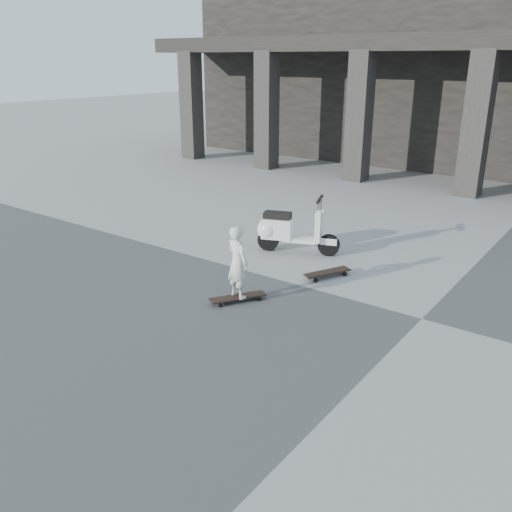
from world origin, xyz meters
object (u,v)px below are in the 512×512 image
Objects in this scene: skateboard_spare at (327,273)px; child at (238,262)px; scooter at (284,230)px; longboard at (238,297)px.

skateboard_spare is 0.76× the size of child.
child reaches higher than scooter.
longboard is at bearing -174.13° from skateboard_spare.
child reaches higher than longboard.
scooter is (-1.41, 0.70, 0.39)m from skateboard_spare.
longboard is 1.91m from skateboard_spare.
longboard is at bearing -94.41° from scooter.
skateboard_spare is at bearing -47.39° from scooter.
skateboard_spare reaches higher than longboard.
longboard is at bearing -0.00° from child.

